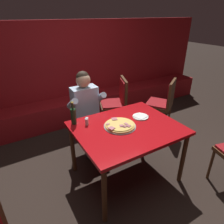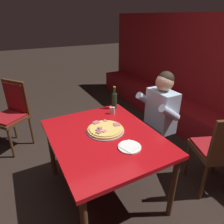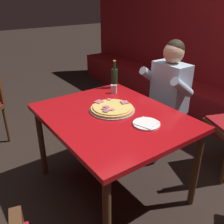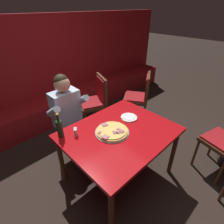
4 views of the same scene
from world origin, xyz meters
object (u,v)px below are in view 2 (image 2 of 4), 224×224
shaker_parmesan (113,111)px  dining_chair_side_aisle (12,110)px  dining_chair_near_right (221,148)px  shaker_black_pepper (111,111)px  plate_white_paper (130,147)px  diner_seated_blue_shirt (155,117)px  beer_bottle (114,100)px  main_dining_table (104,142)px  pizza (105,129)px

shaker_parmesan → dining_chair_side_aisle: dining_chair_side_aisle is taller
dining_chair_side_aisle → dining_chair_near_right: size_ratio=1.03×
shaker_black_pepper → dining_chair_side_aisle: (-1.10, -1.07, -0.22)m
plate_white_paper → diner_seated_blue_shirt: 0.83m
diner_seated_blue_shirt → beer_bottle: bearing=-131.8°
main_dining_table → beer_bottle: (-0.52, 0.40, 0.19)m
main_dining_table → shaker_black_pepper: 0.51m
diner_seated_blue_shirt → main_dining_table: bearing=-77.7°
beer_bottle → diner_seated_blue_shirt: bearing=48.2°
dining_chair_near_right → plate_white_paper: bearing=-104.1°
pizza → beer_bottle: 0.58m
main_dining_table → diner_seated_blue_shirt: (-0.17, 0.79, 0.01)m
plate_white_paper → pizza: bearing=-170.1°
pizza → main_dining_table: bearing=-32.8°
diner_seated_blue_shirt → shaker_parmesan: bearing=-114.1°
pizza → diner_seated_blue_shirt: 0.76m
main_dining_table → dining_chair_side_aisle: (-1.50, -0.78, -0.10)m
main_dining_table → pizza: pizza is taller
shaker_parmesan → main_dining_table: bearing=-38.7°
dining_chair_side_aisle → dining_chair_near_right: bearing=42.7°
plate_white_paper → diner_seated_blue_shirt: size_ratio=0.16×
plate_white_paper → shaker_parmesan: size_ratio=2.44×
main_dining_table → shaker_parmesan: (-0.39, 0.31, 0.12)m
pizza → plate_white_paper: 0.37m
main_dining_table → dining_chair_side_aisle: size_ratio=1.23×
pizza → beer_bottle: beer_bottle is taller
beer_bottle → shaker_parmesan: 0.18m
diner_seated_blue_shirt → plate_white_paper: bearing=-55.7°
beer_bottle → dining_chair_side_aisle: size_ratio=0.29×
diner_seated_blue_shirt → dining_chair_side_aisle: (-1.33, -1.57, -0.11)m
shaker_black_pepper → shaker_parmesan: bearing=56.2°
plate_white_paper → shaker_parmesan: bearing=163.6°
beer_bottle → shaker_parmesan: size_ratio=3.40×
shaker_black_pepper → dining_chair_side_aisle: dining_chair_side_aisle is taller
shaker_black_pepper → dining_chair_near_right: dining_chair_near_right is taller
main_dining_table → dining_chair_side_aisle: bearing=-152.5°
main_dining_table → beer_bottle: 0.69m
dining_chair_near_right → main_dining_table: bearing=-116.1°
main_dining_table → dining_chair_side_aisle: dining_chair_side_aisle is taller
shaker_black_pepper → dining_chair_side_aisle: 1.55m
beer_bottle → shaker_black_pepper: (0.12, -0.11, -0.07)m
plate_white_paper → dining_chair_near_right: (0.25, 0.99, -0.19)m
diner_seated_blue_shirt → dining_chair_side_aisle: 2.06m
plate_white_paper → beer_bottle: beer_bottle is taller
pizza → dining_chair_near_right: 1.24m
plate_white_paper → shaker_black_pepper: 0.72m
shaker_black_pepper → dining_chair_near_right: (0.95, 0.82, -0.22)m
pizza → diner_seated_blue_shirt: diner_seated_blue_shirt is taller
diner_seated_blue_shirt → dining_chair_near_right: (0.71, 0.31, -0.12)m
pizza → shaker_black_pepper: bearing=144.2°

